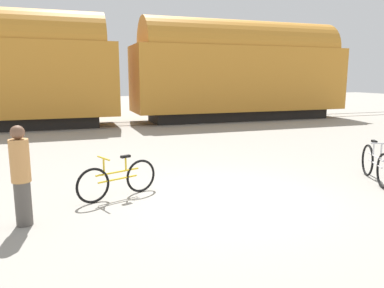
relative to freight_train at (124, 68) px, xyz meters
The scene contains 7 objects.
ground_plane 12.84m from the freight_train, 90.00° to the right, with size 80.00×80.00×0.00m, color gray.
freight_train is the anchor object (origin of this frame).
rail_near 2.90m from the freight_train, 90.00° to the right, with size 36.79×0.07×0.01m, color #4C4238.
rail_far 2.90m from the freight_train, 90.00° to the left, with size 36.79×0.07×0.01m, color #4C4238.
bicycle_silver 13.23m from the freight_train, 73.72° to the right, with size 0.87×1.65×0.96m.
bicycle_yellow 12.14m from the freight_train, 100.09° to the right, with size 1.66×0.69×0.86m.
person_in_tan 13.32m from the freight_train, 106.45° to the right, with size 0.30×0.30×1.64m.
Camera 1 is at (-3.06, -6.44, 2.38)m, focal length 35.00 mm.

